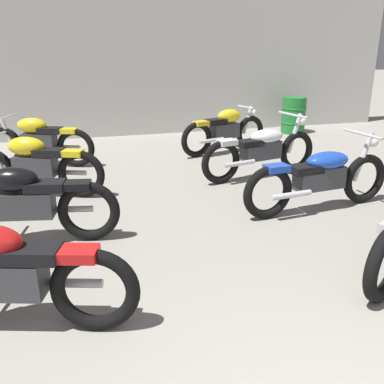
% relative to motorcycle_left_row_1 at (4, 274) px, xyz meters
% --- Properties ---
extents(back_wall, '(13.46, 0.24, 3.60)m').
position_rel_motorcycle_left_row_1_xyz_m(back_wall, '(1.75, 7.03, 1.34)').
color(back_wall, '#BCBAB7').
rests_on(back_wall, ground).
extents(motorcycle_left_row_1, '(1.91, 0.73, 0.88)m').
position_rel_motorcycle_left_row_1_xyz_m(motorcycle_left_row_1, '(0.00, 0.00, 0.00)').
color(motorcycle_left_row_1, black).
rests_on(motorcycle_left_row_1, ground).
extents(motorcycle_left_row_2, '(1.95, 0.60, 0.88)m').
position_rel_motorcycle_left_row_1_xyz_m(motorcycle_left_row_2, '(0.03, 1.54, 0.00)').
color(motorcycle_left_row_2, black).
rests_on(motorcycle_left_row_2, ground).
extents(motorcycle_left_row_3, '(1.87, 0.84, 0.88)m').
position_rel_motorcycle_left_row_1_xyz_m(motorcycle_left_row_3, '(0.04, 3.10, 0.00)').
color(motorcycle_left_row_3, black).
rests_on(motorcycle_left_row_3, ground).
extents(motorcycle_left_row_4, '(1.87, 0.85, 0.88)m').
position_rel_motorcycle_left_row_1_xyz_m(motorcycle_left_row_4, '(0.01, 4.74, 0.00)').
color(motorcycle_left_row_4, black).
rests_on(motorcycle_left_row_4, ground).
extents(motorcycle_right_row_2, '(2.17, 0.68, 0.97)m').
position_rel_motorcycle_left_row_1_xyz_m(motorcycle_right_row_2, '(3.56, 1.51, -0.01)').
color(motorcycle_right_row_2, black).
rests_on(motorcycle_right_row_2, ground).
extents(motorcycle_right_row_3, '(2.14, 0.79, 0.97)m').
position_rel_motorcycle_left_row_1_xyz_m(motorcycle_right_row_3, '(3.47, 3.06, -0.01)').
color(motorcycle_right_row_3, black).
rests_on(motorcycle_right_row_3, ground).
extents(motorcycle_right_row_4, '(1.92, 0.73, 0.88)m').
position_rel_motorcycle_left_row_1_xyz_m(motorcycle_right_row_4, '(3.47, 4.74, 0.00)').
color(motorcycle_right_row_4, black).
rests_on(motorcycle_right_row_4, ground).
extents(oil_drum, '(0.59, 0.59, 0.85)m').
position_rel_motorcycle_left_row_1_xyz_m(oil_drum, '(5.72, 6.13, -0.03)').
color(oil_drum, '#1E722D').
rests_on(oil_drum, ground).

